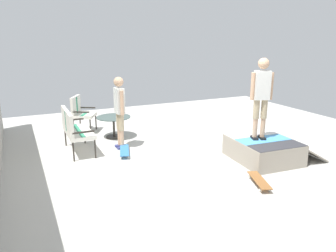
{
  "coord_description": "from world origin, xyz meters",
  "views": [
    {
      "loc": [
        -5.97,
        3.46,
        2.64
      ],
      "look_at": [
        0.47,
        0.46,
        0.7
      ],
      "focal_mm": 35.4,
      "sensor_mm": 36.0,
      "label": 1
    }
  ],
  "objects_px": {
    "person_skater": "(261,93)",
    "skateboard_by_bench": "(124,151)",
    "patio_table": "(114,123)",
    "patio_chair_near_house": "(80,111)",
    "person_watching": "(120,107)",
    "skateboard_spare": "(259,180)",
    "patio_bench": "(73,127)",
    "skate_ramp": "(264,149)"
  },
  "relations": [
    {
      "from": "skate_ramp",
      "to": "person_skater",
      "type": "height_order",
      "value": "person_skater"
    },
    {
      "from": "person_watching",
      "to": "skateboard_spare",
      "type": "relative_size",
      "value": 2.11
    },
    {
      "from": "patio_chair_near_house",
      "to": "skateboard_spare",
      "type": "bearing_deg",
      "value": -155.09
    },
    {
      "from": "skateboard_by_bench",
      "to": "skateboard_spare",
      "type": "distance_m",
      "value": 3.14
    },
    {
      "from": "patio_chair_near_house",
      "to": "person_skater",
      "type": "distance_m",
      "value": 5.02
    },
    {
      "from": "patio_bench",
      "to": "person_watching",
      "type": "height_order",
      "value": "person_watching"
    },
    {
      "from": "person_watching",
      "to": "skateboard_by_bench",
      "type": "bearing_deg",
      "value": 172.42
    },
    {
      "from": "patio_chair_near_house",
      "to": "skateboard_by_bench",
      "type": "height_order",
      "value": "patio_chair_near_house"
    },
    {
      "from": "person_watching",
      "to": "person_skater",
      "type": "relative_size",
      "value": 1.0
    },
    {
      "from": "patio_table",
      "to": "patio_chair_near_house",
      "type": "bearing_deg",
      "value": 36.86
    },
    {
      "from": "person_skater",
      "to": "skate_ramp",
      "type": "bearing_deg",
      "value": -123.88
    },
    {
      "from": "patio_table",
      "to": "person_skater",
      "type": "bearing_deg",
      "value": -140.69
    },
    {
      "from": "person_skater",
      "to": "skateboard_spare",
      "type": "relative_size",
      "value": 2.11
    },
    {
      "from": "patio_bench",
      "to": "skateboard_spare",
      "type": "xyz_separation_m",
      "value": [
        -3.21,
        -2.75,
        -0.53
      ]
    },
    {
      "from": "patio_table",
      "to": "person_watching",
      "type": "height_order",
      "value": "person_watching"
    },
    {
      "from": "person_watching",
      "to": "skateboard_spare",
      "type": "bearing_deg",
      "value": -151.45
    },
    {
      "from": "patio_bench",
      "to": "patio_table",
      "type": "distance_m",
      "value": 1.41
    },
    {
      "from": "patio_bench",
      "to": "patio_table",
      "type": "xyz_separation_m",
      "value": [
        0.77,
        -1.16,
        -0.21
      ]
    },
    {
      "from": "patio_chair_near_house",
      "to": "person_skater",
      "type": "height_order",
      "value": "person_skater"
    },
    {
      "from": "patio_bench",
      "to": "skate_ramp",
      "type": "bearing_deg",
      "value": -121.31
    },
    {
      "from": "person_skater",
      "to": "skateboard_by_bench",
      "type": "bearing_deg",
      "value": 58.57
    },
    {
      "from": "patio_bench",
      "to": "person_watching",
      "type": "bearing_deg",
      "value": -97.01
    },
    {
      "from": "skateboard_by_bench",
      "to": "patio_bench",
      "type": "bearing_deg",
      "value": 59.33
    },
    {
      "from": "person_watching",
      "to": "skateboard_spare",
      "type": "xyz_separation_m",
      "value": [
        -3.08,
        -1.68,
        -0.93
      ]
    },
    {
      "from": "person_skater",
      "to": "skateboard_by_bench",
      "type": "distance_m",
      "value": 3.3
    },
    {
      "from": "skateboard_by_bench",
      "to": "skateboard_spare",
      "type": "bearing_deg",
      "value": -146.36
    },
    {
      "from": "person_watching",
      "to": "skateboard_by_bench",
      "type": "distance_m",
      "value": 1.04
    },
    {
      "from": "patio_chair_near_house",
      "to": "patio_table",
      "type": "xyz_separation_m",
      "value": [
        -0.92,
        -0.69,
        -0.21
      ]
    },
    {
      "from": "person_skater",
      "to": "person_watching",
      "type": "bearing_deg",
      "value": 50.83
    },
    {
      "from": "skateboard_spare",
      "to": "skate_ramp",
      "type": "bearing_deg",
      "value": -43.67
    },
    {
      "from": "person_watching",
      "to": "skateboard_by_bench",
      "type": "xyz_separation_m",
      "value": [
        -0.47,
        0.06,
        -0.93
      ]
    },
    {
      "from": "skate_ramp",
      "to": "skateboard_by_bench",
      "type": "xyz_separation_m",
      "value": [
        1.64,
        2.67,
        -0.15
      ]
    },
    {
      "from": "skateboard_by_bench",
      "to": "skateboard_spare",
      "type": "height_order",
      "value": "same"
    },
    {
      "from": "patio_bench",
      "to": "patio_chair_near_house",
      "type": "xyz_separation_m",
      "value": [
        1.69,
        -0.47,
        -0.0
      ]
    },
    {
      "from": "skate_ramp",
      "to": "person_watching",
      "type": "distance_m",
      "value": 3.44
    },
    {
      "from": "patio_chair_near_house",
      "to": "skateboard_spare",
      "type": "height_order",
      "value": "patio_chair_near_house"
    },
    {
      "from": "patio_table",
      "to": "skateboard_by_bench",
      "type": "xyz_separation_m",
      "value": [
        -1.37,
        0.15,
        -0.32
      ]
    },
    {
      "from": "skate_ramp",
      "to": "skateboard_spare",
      "type": "distance_m",
      "value": 1.36
    },
    {
      "from": "patio_table",
      "to": "skateboard_spare",
      "type": "bearing_deg",
      "value": -158.28
    },
    {
      "from": "patio_bench",
      "to": "skateboard_by_bench",
      "type": "bearing_deg",
      "value": -120.67
    },
    {
      "from": "patio_chair_near_house",
      "to": "person_skater",
      "type": "relative_size",
      "value": 0.59
    },
    {
      "from": "skate_ramp",
      "to": "person_skater",
      "type": "distance_m",
      "value": 1.26
    }
  ]
}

